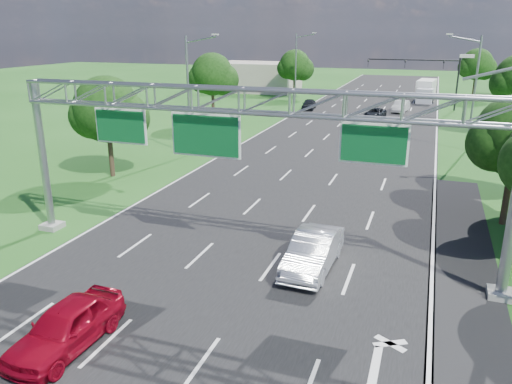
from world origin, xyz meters
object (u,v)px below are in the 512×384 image
at_px(sign_gantry, 243,115).
at_px(red_coupe, 66,326).
at_px(box_truck, 426,91).
at_px(traffic_signal, 431,71).
at_px(silver_sedan, 313,251).

distance_m(sign_gantry, red_coupe, 11.04).
height_order(sign_gantry, box_truck, sign_gantry).
bearing_deg(traffic_signal, silver_sedan, -94.13).
bearing_deg(box_truck, red_coupe, -91.67).
relative_size(traffic_signal, red_coupe, 2.60).
bearing_deg(silver_sedan, sign_gantry, -177.63).
xyz_separation_m(sign_gantry, box_truck, (6.61, 62.23, -5.40)).
bearing_deg(red_coupe, sign_gantry, 71.22).
xyz_separation_m(silver_sedan, box_truck, (3.29, 62.22, 0.65)).
bearing_deg(silver_sedan, red_coupe, -125.09).
xyz_separation_m(traffic_signal, silver_sedan, (-3.82, -52.99, -4.32)).
xyz_separation_m(red_coupe, silver_sedan, (6.56, 8.63, 0.05)).
height_order(traffic_signal, silver_sedan, traffic_signal).
bearing_deg(box_truck, silver_sedan, -86.78).
bearing_deg(silver_sedan, box_truck, 89.13).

